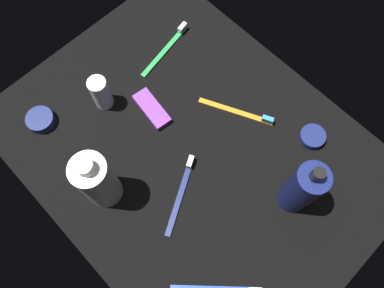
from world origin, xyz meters
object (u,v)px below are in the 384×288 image
Objects in this scene: lotion_bottle at (302,189)px; toothbrush_navy at (182,190)px; toothbrush_orange at (240,112)px; deodorant_stick at (101,93)px; toothbrush_green at (167,47)px; snack_bar_purple at (153,108)px; cream_tin_left at (41,120)px; bodywash_bottle at (97,181)px; cream_tin_right at (312,137)px.

lotion_bottle reaches higher than toothbrush_navy.
deodorant_stick is at bearing -139.61° from toothbrush_orange.
toothbrush_green is 17.37cm from snack_bar_purple.
toothbrush_navy is 20.56cm from snack_bar_purple.
cream_tin_left is (-15.53, -20.39, 0.35)cm from snack_bar_purple.
deodorant_stick is at bearing -136.93° from snack_bar_purple.
lotion_bottle is 2.17× the size of deodorant_stick.
bodywash_bottle is at bearing -62.90° from toothbrush_green.
snack_bar_purple is 1.81× the size of cream_tin_right.
toothbrush_orange is at bearing -155.73° from cream_tin_right.
toothbrush_green is 3.12× the size of cream_tin_right.
lotion_bottle is at bearing -17.69° from toothbrush_orange.
toothbrush_navy is at bearing -80.44° from toothbrush_orange.
toothbrush_orange is 20.45cm from snack_bar_purple.
bodywash_bottle is 1.80× the size of snack_bar_purple.
lotion_bottle is at bearing 43.52° from bodywash_bottle.
lotion_bottle is 1.89× the size of snack_bar_purple.
toothbrush_orange is at bearing 48.43° from cream_tin_left.
toothbrush_green is at bearing 81.06° from cream_tin_left.
lotion_bottle is 47.92cm from deodorant_stick.
deodorant_stick is 1.45× the size of cream_tin_left.
snack_bar_purple is at bearing -136.94° from toothbrush_orange.
toothbrush_orange is at bearing -0.40° from toothbrush_green.
cream_tin_right reaches higher than snack_bar_purple.
deodorant_stick is 32.13cm from toothbrush_orange.
toothbrush_navy is (28.08, -1.79, -3.91)cm from deodorant_stick.
bodywash_bottle reaches higher than toothbrush_navy.
toothbrush_green reaches higher than cream_tin_right.
lotion_bottle is 1.05× the size of bodywash_bottle.
bodywash_bottle reaches higher than toothbrush_green.
toothbrush_orange is 45.91cm from cream_tin_left.
toothbrush_green is 1.07× the size of toothbrush_orange.
bodywash_bottle is (-28.84, -27.39, -0.10)cm from lotion_bottle.
toothbrush_green is 1.72× the size of snack_bar_purple.
toothbrush_orange is at bearing 162.31° from lotion_bottle.
bodywash_bottle is at bearing 0.33° from cream_tin_left.
bodywash_bottle reaches higher than cream_tin_left.
toothbrush_navy reaches higher than snack_bar_purple.
cream_tin_right is (30.47, 20.96, 0.20)cm from snack_bar_purple.
snack_bar_purple is (9.35, 6.71, -3.77)cm from deodorant_stick.
toothbrush_navy reaches higher than cream_tin_right.
toothbrush_green is 41.14cm from cream_tin_right.
lotion_bottle is 47.64cm from toothbrush_green.
cream_tin_left is (-30.46, -34.35, 0.49)cm from toothbrush_orange.
bodywash_bottle is 3.26× the size of cream_tin_right.
toothbrush_navy is 0.91× the size of toothbrush_green.
bodywash_bottle reaches higher than deodorant_stick.
toothbrush_green is 2.86× the size of cream_tin_left.
cream_tin_right is at bearing 68.26° from toothbrush_navy.
toothbrush_navy and toothbrush_green have the same top height.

